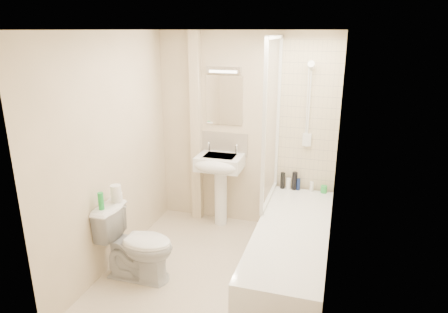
% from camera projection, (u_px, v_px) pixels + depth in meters
% --- Properties ---
extents(floor, '(2.50, 2.50, 0.00)m').
position_uv_depth(floor, '(215.00, 273.00, 4.13)').
color(floor, beige).
rests_on(floor, ground).
extents(wall_back, '(2.20, 0.02, 2.40)m').
position_uv_depth(wall_back, '(245.00, 132.00, 4.90)').
color(wall_back, beige).
rests_on(wall_back, ground).
extents(wall_left, '(0.02, 2.50, 2.40)m').
position_uv_depth(wall_left, '(111.00, 153.00, 4.06)').
color(wall_left, beige).
rests_on(wall_left, ground).
extents(wall_right, '(0.02, 2.50, 2.40)m').
position_uv_depth(wall_right, '(335.00, 175.00, 3.46)').
color(wall_right, beige).
rests_on(wall_right, ground).
extents(ceiling, '(2.20, 2.50, 0.02)m').
position_uv_depth(ceiling, '(213.00, 30.00, 3.40)').
color(ceiling, white).
rests_on(ceiling, wall_back).
extents(tile_back, '(0.70, 0.01, 1.75)m').
position_uv_depth(tile_back, '(308.00, 118.00, 4.62)').
color(tile_back, beige).
rests_on(tile_back, wall_back).
extents(tile_right, '(0.01, 2.10, 1.75)m').
position_uv_depth(tile_right, '(336.00, 145.00, 3.53)').
color(tile_right, beige).
rests_on(tile_right, wall_right).
extents(pipe_boxing, '(0.12, 0.12, 2.40)m').
position_uv_depth(pipe_boxing, '(196.00, 130.00, 5.02)').
color(pipe_boxing, beige).
rests_on(pipe_boxing, ground).
extents(splashback, '(0.60, 0.02, 0.30)m').
position_uv_depth(splashback, '(224.00, 144.00, 5.02)').
color(splashback, beige).
rests_on(splashback, wall_back).
extents(mirror, '(0.46, 0.01, 0.60)m').
position_uv_depth(mirror, '(224.00, 100.00, 4.85)').
color(mirror, white).
rests_on(mirror, wall_back).
extents(strip_light, '(0.42, 0.07, 0.07)m').
position_uv_depth(strip_light, '(224.00, 70.00, 4.71)').
color(strip_light, silver).
rests_on(strip_light, wall_back).
extents(bathtub, '(0.70, 2.10, 0.55)m').
position_uv_depth(bathtub, '(291.00, 252.00, 3.97)').
color(bathtub, white).
rests_on(bathtub, ground).
extents(shower_screen, '(0.04, 0.92, 1.80)m').
position_uv_depth(shower_screen, '(272.00, 122.00, 4.30)').
color(shower_screen, white).
rests_on(shower_screen, bathtub).
extents(shower_fixture, '(0.10, 0.16, 0.99)m').
position_uv_depth(shower_fixture, '(309.00, 108.00, 4.54)').
color(shower_fixture, white).
rests_on(shower_fixture, wall_back).
extents(pedestal_sink, '(0.55, 0.50, 1.06)m').
position_uv_depth(pedestal_sink, '(219.00, 171.00, 4.90)').
color(pedestal_sink, white).
rests_on(pedestal_sink, ground).
extents(bottle_black_a, '(0.06, 0.06, 0.20)m').
position_uv_depth(bottle_black_a, '(283.00, 180.00, 4.85)').
color(bottle_black_a, black).
rests_on(bottle_black_a, bathtub).
extents(bottle_white_a, '(0.06, 0.06, 0.13)m').
position_uv_depth(bottle_white_a, '(288.00, 184.00, 4.84)').
color(bottle_white_a, white).
rests_on(bottle_white_a, bathtub).
extents(bottle_black_b, '(0.06, 0.06, 0.22)m').
position_uv_depth(bottle_black_b, '(295.00, 181.00, 4.81)').
color(bottle_black_b, black).
rests_on(bottle_black_b, bathtub).
extents(bottle_blue, '(0.05, 0.05, 0.14)m').
position_uv_depth(bottle_blue, '(298.00, 184.00, 4.81)').
color(bottle_blue, '#122050').
rests_on(bottle_blue, bathtub).
extents(bottle_white_b, '(0.05, 0.05, 0.12)m').
position_uv_depth(bottle_white_b, '(312.00, 187.00, 4.77)').
color(bottle_white_b, white).
rests_on(bottle_white_b, bathtub).
extents(bottle_green, '(0.07, 0.07, 0.09)m').
position_uv_depth(bottle_green, '(324.00, 189.00, 4.73)').
color(bottle_green, green).
rests_on(bottle_green, bathtub).
extents(toilet, '(0.43, 0.74, 0.76)m').
position_uv_depth(toilet, '(137.00, 243.00, 3.95)').
color(toilet, white).
rests_on(toilet, ground).
extents(toilet_roll_lower, '(0.11, 0.11, 0.09)m').
position_uv_depth(toilet_roll_lower, '(117.00, 197.00, 4.00)').
color(toilet_roll_lower, white).
rests_on(toilet_roll_lower, toilet).
extents(toilet_roll_upper, '(0.10, 0.10, 0.10)m').
position_uv_depth(toilet_roll_upper, '(116.00, 190.00, 3.92)').
color(toilet_roll_upper, white).
rests_on(toilet_roll_upper, toilet_roll_lower).
extents(green_bottle, '(0.05, 0.05, 0.17)m').
position_uv_depth(green_bottle, '(101.00, 201.00, 3.80)').
color(green_bottle, green).
rests_on(green_bottle, toilet).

